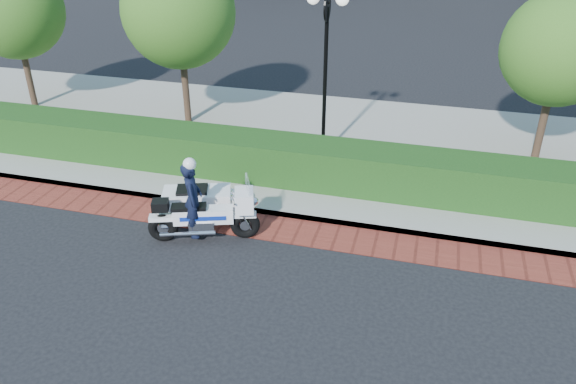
% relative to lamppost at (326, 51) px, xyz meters
% --- Properties ---
extents(ground, '(120.00, 120.00, 0.00)m').
position_rel_lamppost_xyz_m(ground, '(-1.00, -5.20, -2.96)').
color(ground, black).
rests_on(ground, ground).
extents(brick_strip, '(60.00, 1.00, 0.01)m').
position_rel_lamppost_xyz_m(brick_strip, '(-1.00, -3.70, -2.95)').
color(brick_strip, maroon).
rests_on(brick_strip, ground).
extents(sidewalk, '(60.00, 8.00, 0.15)m').
position_rel_lamppost_xyz_m(sidewalk, '(-1.00, 0.80, -2.88)').
color(sidewalk, gray).
rests_on(sidewalk, ground).
extents(hedge_main, '(18.00, 1.20, 1.00)m').
position_rel_lamppost_xyz_m(hedge_main, '(-1.00, -1.60, -2.31)').
color(hedge_main, black).
rests_on(hedge_main, sidewalk).
extents(lamppost, '(1.02, 0.70, 4.21)m').
position_rel_lamppost_xyz_m(lamppost, '(0.00, 0.00, 0.00)').
color(lamppost, black).
rests_on(lamppost, sidewalk).
extents(tree_a, '(3.00, 3.00, 4.58)m').
position_rel_lamppost_xyz_m(tree_a, '(-10.00, 1.30, 0.26)').
color(tree_a, '#332319').
rests_on(tree_a, sidewalk).
extents(tree_b, '(3.20, 3.20, 4.89)m').
position_rel_lamppost_xyz_m(tree_b, '(-4.50, 1.30, 0.48)').
color(tree_b, '#332319').
rests_on(tree_b, sidewalk).
extents(tree_c, '(2.80, 2.80, 4.30)m').
position_rel_lamppost_xyz_m(tree_c, '(5.50, 1.30, 0.09)').
color(tree_c, '#332319').
rests_on(tree_c, sidewalk).
extents(police_motorcycle, '(2.36, 1.72, 1.88)m').
position_rel_lamppost_xyz_m(police_motorcycle, '(-1.74, -4.19, -2.32)').
color(police_motorcycle, black).
rests_on(police_motorcycle, ground).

